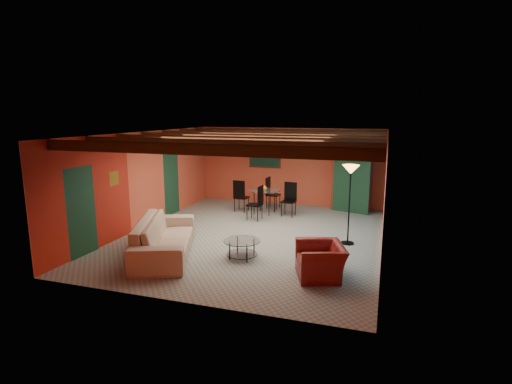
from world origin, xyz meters
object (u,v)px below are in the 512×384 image
(armoire, at_px, (352,180))
(potted_plant, at_px, (354,141))
(coffee_table, at_px, (242,249))
(floor_lamp, at_px, (349,205))
(vase, at_px, (265,178))
(armchair, at_px, (320,261))
(dining_table, at_px, (264,197))
(sofa, at_px, (165,237))

(armoire, relative_size, potted_plant, 4.40)
(coffee_table, height_order, armoire, armoire)
(armoire, height_order, floor_lamp, armoire)
(floor_lamp, bearing_deg, coffee_table, -140.82)
(vase, bearing_deg, coffee_table, -80.19)
(armchair, distance_m, dining_table, 5.20)
(dining_table, relative_size, armoire, 0.99)
(potted_plant, height_order, vase, potted_plant)
(sofa, distance_m, dining_table, 4.49)
(dining_table, height_order, floor_lamp, floor_lamp)
(armoire, bearing_deg, potted_plant, 0.00)
(sofa, relative_size, armoire, 1.37)
(sofa, bearing_deg, vase, -35.89)
(sofa, distance_m, armchair, 3.62)
(potted_plant, xyz_separation_m, vase, (-2.63, -1.31, -1.16))
(sofa, distance_m, vase, 4.55)
(coffee_table, distance_m, armoire, 5.75)
(coffee_table, distance_m, dining_table, 4.11)
(sofa, height_order, floor_lamp, floor_lamp)
(dining_table, distance_m, armoire, 2.98)
(vase, bearing_deg, potted_plant, 26.55)
(armchair, bearing_deg, sofa, -112.33)
(sofa, relative_size, vase, 16.51)
(vase, bearing_deg, armchair, -60.77)
(armchair, bearing_deg, vase, -170.24)
(coffee_table, xyz_separation_m, armoire, (1.93, 5.35, 0.83))
(floor_lamp, distance_m, vase, 3.66)
(armchair, distance_m, vase, 5.26)
(sofa, height_order, armchair, sofa)
(sofa, bearing_deg, armoire, -55.18)
(coffee_table, height_order, floor_lamp, floor_lamp)
(dining_table, bearing_deg, armoire, 26.55)
(dining_table, bearing_deg, armchair, -60.77)
(dining_table, relative_size, potted_plant, 4.35)
(vase, bearing_deg, sofa, -103.84)
(armchair, height_order, vase, vase)
(coffee_table, relative_size, vase, 4.76)
(floor_lamp, xyz_separation_m, vase, (-2.86, 2.28, 0.16))
(coffee_table, xyz_separation_m, potted_plant, (1.93, 5.35, 2.11))
(coffee_table, height_order, dining_table, dining_table)
(potted_plant, relative_size, vase, 2.74)
(sofa, relative_size, dining_table, 1.39)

